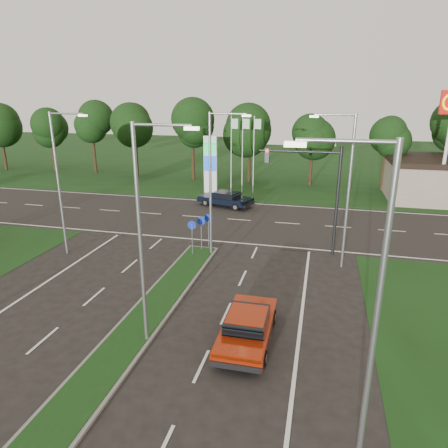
# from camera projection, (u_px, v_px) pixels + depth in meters

# --- Properties ---
(verge_far) EXTENTS (160.00, 50.00, 0.02)m
(verge_far) POSITION_uv_depth(u_px,v_px,m) (273.00, 163.00, 62.31)
(verge_far) COLOR black
(verge_far) RESTS_ON ground
(cross_road) EXTENTS (160.00, 12.00, 0.02)m
(cross_road) POSITION_uv_depth(u_px,v_px,m) (228.00, 219.00, 33.64)
(cross_road) COLOR black
(cross_road) RESTS_ON ground
(median_kerb) EXTENTS (2.00, 26.00, 0.12)m
(median_kerb) POSITION_uv_depth(u_px,v_px,m) (106.00, 367.00, 15.12)
(median_kerb) COLOR slate
(median_kerb) RESTS_ON ground
(streetlight_median_near) EXTENTS (2.53, 0.22, 9.00)m
(streetlight_median_near) POSITION_uv_depth(u_px,v_px,m) (144.00, 227.00, 15.22)
(streetlight_median_near) COLOR gray
(streetlight_median_near) RESTS_ON ground
(streetlight_median_far) EXTENTS (2.53, 0.22, 9.00)m
(streetlight_median_far) POSITION_uv_depth(u_px,v_px,m) (213.00, 178.00, 24.47)
(streetlight_median_far) COLOR gray
(streetlight_median_far) RESTS_ON ground
(streetlight_left_far) EXTENTS (2.53, 0.22, 9.00)m
(streetlight_left_far) POSITION_uv_depth(u_px,v_px,m) (61.00, 177.00, 24.74)
(streetlight_left_far) COLOR gray
(streetlight_left_far) RESTS_ON ground
(streetlight_right_far) EXTENTS (2.53, 0.22, 9.00)m
(streetlight_right_far) POSITION_uv_depth(u_px,v_px,m) (346.00, 184.00, 22.69)
(streetlight_right_far) COLOR gray
(streetlight_right_far) RESTS_ON ground
(streetlight_right_near) EXTENTS (2.53, 0.22, 9.00)m
(streetlight_right_near) POSITION_uv_depth(u_px,v_px,m) (370.00, 301.00, 9.74)
(streetlight_right_near) COLOR gray
(streetlight_right_near) RESTS_ON ground
(traffic_signal) EXTENTS (5.10, 0.42, 7.00)m
(traffic_signal) POSITION_uv_depth(u_px,v_px,m) (317.00, 183.00, 25.03)
(traffic_signal) COLOR black
(traffic_signal) RESTS_ON ground
(median_signs) EXTENTS (1.16, 1.76, 2.38)m
(median_signs) POSITION_uv_depth(u_px,v_px,m) (201.00, 227.00, 26.09)
(median_signs) COLOR gray
(median_signs) RESTS_ON ground
(gas_pylon) EXTENTS (5.80, 1.26, 8.00)m
(gas_pylon) POSITION_uv_depth(u_px,v_px,m) (213.00, 163.00, 41.90)
(gas_pylon) COLOR silver
(gas_pylon) RESTS_ON ground
(treeline_far) EXTENTS (6.00, 6.00, 9.90)m
(treeline_far) POSITION_uv_depth(u_px,v_px,m) (260.00, 124.00, 46.28)
(treeline_far) COLOR black
(treeline_far) RESTS_ON ground
(red_sedan) EXTENTS (2.05, 4.80, 1.32)m
(red_sedan) POSITION_uv_depth(u_px,v_px,m) (247.00, 326.00, 16.64)
(red_sedan) COLOR maroon
(red_sedan) RESTS_ON ground
(navy_sedan) EXTENTS (5.39, 3.37, 1.38)m
(navy_sedan) POSITION_uv_depth(u_px,v_px,m) (226.00, 199.00, 37.37)
(navy_sedan) COLOR black
(navy_sedan) RESTS_ON ground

